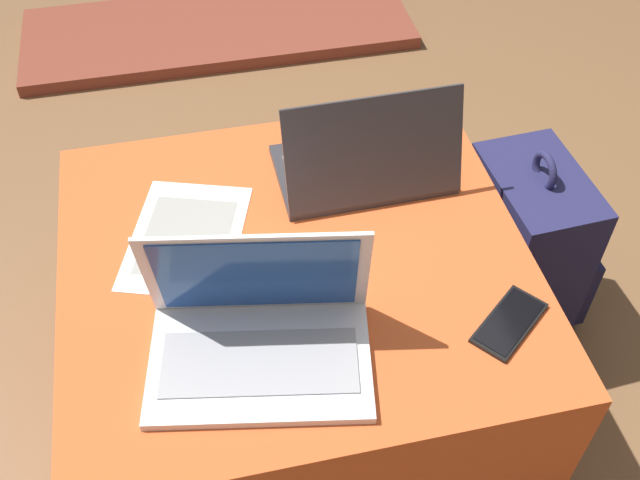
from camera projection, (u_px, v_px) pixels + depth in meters
name	position (u px, v px, depth m)	size (l,w,h in m)	color
ground_plane	(300.00, 386.00, 1.75)	(14.00, 14.00, 0.00)	brown
ottoman	(298.00, 328.00, 1.58)	(0.88, 0.82, 0.46)	maroon
laptop_near	(259.00, 332.00, 1.24)	(0.40, 0.30, 0.24)	silver
laptop_far	(366.00, 163.00, 1.52)	(0.36, 0.23, 0.23)	#333338
cell_phone	(509.00, 323.00, 1.31)	(0.17, 0.15, 0.01)	black
backpack	(525.00, 251.00, 1.75)	(0.26, 0.30, 0.51)	#23234C
paper_sheet	(186.00, 237.00, 1.45)	(0.29, 0.35, 0.00)	silver
fireplace_hearth	(218.00, 29.00, 2.75)	(1.40, 0.50, 0.04)	brown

